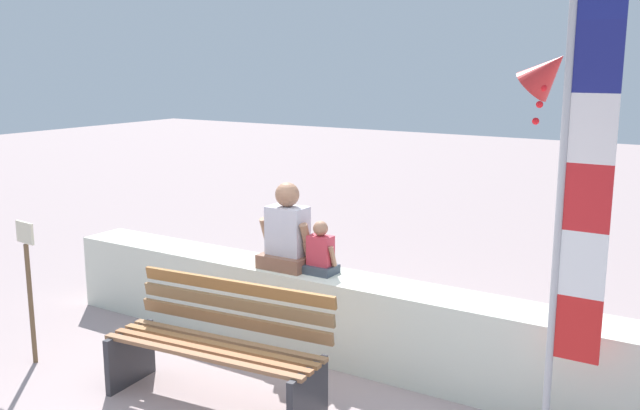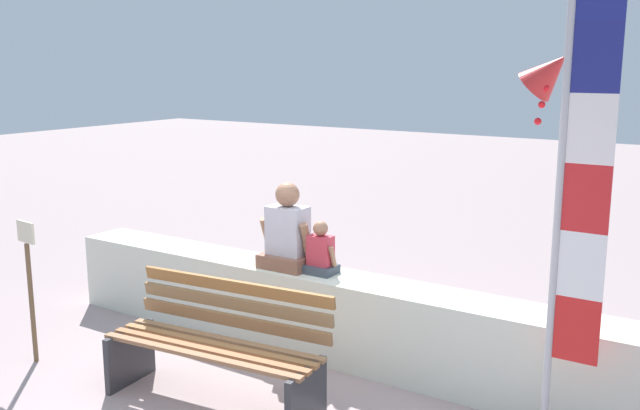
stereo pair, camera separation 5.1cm
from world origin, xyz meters
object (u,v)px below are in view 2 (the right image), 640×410
person_adult (288,235)px  person_child (320,253)px  sign_post (30,279)px  park_bench (218,347)px  flag_banner (576,185)px  kite_red (549,72)px

person_adult → person_child: (0.34, 0.00, -0.12)m
person_adult → sign_post: size_ratio=0.62×
park_bench → flag_banner: bearing=15.7°
park_bench → kite_red: bearing=75.9°
kite_red → person_child: bearing=-105.9°
person_child → kite_red: bearing=74.1°
park_bench → kite_red: (1.12, 4.47, 1.99)m
person_child → kite_red: (0.95, 3.32, 1.50)m
person_child → sign_post: bearing=-143.1°
person_adult → person_child: bearing=0.1°
person_adult → flag_banner: bearing=-10.9°
park_bench → sign_post: (-1.79, -0.32, 0.31)m
person_child → sign_post: sign_post is taller
person_child → flag_banner: size_ratio=0.14×
person_child → flag_banner: (2.19, -0.49, 0.87)m
person_child → flag_banner: bearing=-12.6°
person_adult → person_child: person_adult is taller
park_bench → kite_red: kite_red is taller
kite_red → sign_post: bearing=-121.2°
flag_banner → sign_post: (-4.14, -0.98, -1.05)m
park_bench → sign_post: 1.84m
flag_banner → sign_post: 4.39m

